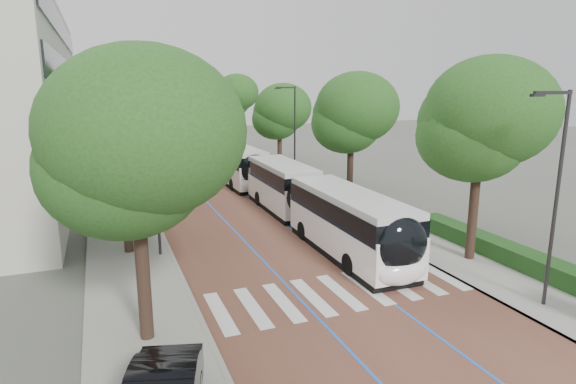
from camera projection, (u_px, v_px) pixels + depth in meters
name	position (u px, v px, depth m)	size (l,w,h in m)	color
ground	(348.00, 303.00, 18.64)	(160.00, 160.00, 0.00)	#51544C
road	(180.00, 158.00, 54.93)	(11.00, 140.00, 0.02)	brown
sidewalk_left	(110.00, 162.00, 52.23)	(4.00, 140.00, 0.12)	gray
sidewalk_right	(243.00, 154.00, 57.60)	(4.00, 140.00, 0.12)	gray
kerb_left	(129.00, 161.00, 52.91)	(0.20, 140.00, 0.14)	gray
kerb_right	(228.00, 155.00, 56.92)	(0.20, 140.00, 0.14)	gray
zebra_crossing	(340.00, 292.00, 19.61)	(10.55, 3.60, 0.01)	silver
lane_line_left	(166.00, 159.00, 54.35)	(0.12, 126.00, 0.01)	blue
lane_line_right	(194.00, 157.00, 55.50)	(0.12, 126.00, 0.01)	blue
hedge	(526.00, 260.00, 21.78)	(1.20, 14.00, 0.80)	#1D4718
streetlight_near	(555.00, 184.00, 17.23)	(1.82, 0.20, 8.00)	#2B2B2D
streetlight_far	(293.00, 127.00, 39.91)	(1.82, 0.20, 8.00)	#2B2B2D
lamp_post_left	(156.00, 174.00, 22.80)	(0.14, 0.14, 8.00)	#2B2B2D
trees_left	(110.00, 108.00, 37.03)	(6.33, 61.23, 10.11)	black
trees_right	(314.00, 111.00, 38.39)	(5.90, 47.63, 9.01)	black
lead_bus	(317.00, 205.00, 27.03)	(2.76, 18.43, 3.20)	black
bus_queued_0	(234.00, 164.00, 41.26)	(2.82, 12.45, 3.20)	white
bus_queued_1	(206.00, 146.00, 52.92)	(3.00, 12.49, 3.20)	white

